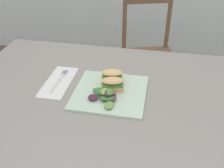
{
  "coord_description": "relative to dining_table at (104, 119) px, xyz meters",
  "views": [
    {
      "loc": [
        0.11,
        -0.81,
        1.36
      ],
      "look_at": [
        -0.07,
        0.09,
        0.76
      ],
      "focal_mm": 42.01,
      "sensor_mm": 36.0,
      "label": 1
    }
  ],
  "objects": [
    {
      "name": "napkin_folded",
      "position": [
        -0.22,
        0.07,
        0.12
      ],
      "size": [
        0.11,
        0.26,
        0.0
      ],
      "primitive_type": "cube",
      "rotation": [
        0.0,
        0.0,
        0.01
      ],
      "color": "silver",
      "rests_on": "dining_table"
    },
    {
      "name": "sandwich_half_front",
      "position": [
        0.03,
        0.04,
        0.16
      ],
      "size": [
        0.1,
        0.08,
        0.06
      ],
      "color": "#DBB270",
      "rests_on": "plate_lunch"
    },
    {
      "name": "plate_lunch",
      "position": [
        0.02,
        0.03,
        0.13
      ],
      "size": [
        0.29,
        0.29,
        0.01
      ],
      "primitive_type": "cube",
      "color": "beige",
      "rests_on": "dining_table"
    },
    {
      "name": "dining_table",
      "position": [
        0.0,
        0.0,
        0.0
      ],
      "size": [
        1.26,
        0.93,
        0.74
      ],
      "color": "gray",
      "rests_on": "ground"
    },
    {
      "name": "fork_on_napkin",
      "position": [
        -0.22,
        0.08,
        0.13
      ],
      "size": [
        0.03,
        0.19,
        0.0
      ],
      "color": "silver",
      "rests_on": "napkin_folded"
    },
    {
      "name": "salad_mixed_greens",
      "position": [
        0.01,
        -0.02,
        0.15
      ],
      "size": [
        0.13,
        0.12,
        0.04
      ],
      "color": "#602D47",
      "rests_on": "plate_lunch"
    },
    {
      "name": "chair_wooden_far",
      "position": [
        0.13,
        0.97,
        -0.17
      ],
      "size": [
        0.5,
        0.5,
        0.87
      ],
      "color": "brown",
      "rests_on": "ground"
    },
    {
      "name": "sandwich_half_back",
      "position": [
        0.02,
        0.1,
        0.16
      ],
      "size": [
        0.1,
        0.08,
        0.06
      ],
      "color": "#DBB270",
      "rests_on": "plate_lunch"
    }
  ]
}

